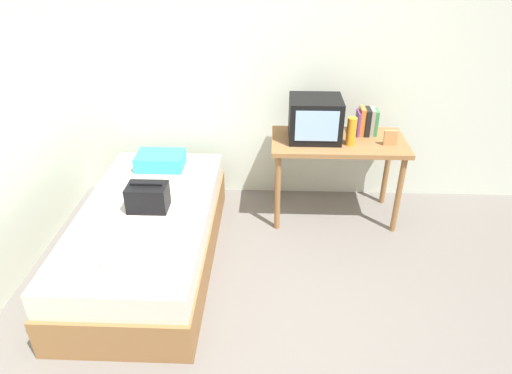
# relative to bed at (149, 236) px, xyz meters

# --- Properties ---
(ground_plane) EXTENTS (8.00, 8.00, 0.00)m
(ground_plane) POSITION_rel_bed_xyz_m (1.01, -0.78, -0.25)
(ground_plane) COLOR slate
(wall_back) EXTENTS (5.20, 0.10, 2.60)m
(wall_back) POSITION_rel_bed_xyz_m (1.01, 1.22, 1.05)
(wall_back) COLOR silver
(wall_back) RESTS_ON ground
(bed) EXTENTS (1.00, 2.00, 0.50)m
(bed) POSITION_rel_bed_xyz_m (0.00, 0.00, 0.00)
(bed) COLOR olive
(bed) RESTS_ON ground
(desk) EXTENTS (1.16, 0.60, 0.77)m
(desk) POSITION_rel_bed_xyz_m (1.54, 0.75, 0.42)
(desk) COLOR olive
(desk) RESTS_ON ground
(tv) EXTENTS (0.44, 0.39, 0.36)m
(tv) POSITION_rel_bed_xyz_m (1.33, 0.77, 0.70)
(tv) COLOR black
(tv) RESTS_ON desk
(water_bottle) EXTENTS (0.08, 0.08, 0.24)m
(water_bottle) POSITION_rel_bed_xyz_m (1.62, 0.65, 0.64)
(water_bottle) COLOR orange
(water_bottle) RESTS_ON desk
(book_row) EXTENTS (0.18, 0.16, 0.24)m
(book_row) POSITION_rel_bed_xyz_m (1.79, 0.88, 0.64)
(book_row) COLOR #7A3D89
(book_row) RESTS_ON desk
(picture_frame) EXTENTS (0.11, 0.02, 0.13)m
(picture_frame) POSITION_rel_bed_xyz_m (1.95, 0.65, 0.59)
(picture_frame) COLOR #B27F4C
(picture_frame) RESTS_ON desk
(pillow) EXTENTS (0.42, 0.28, 0.13)m
(pillow) POSITION_rel_bed_xyz_m (-0.03, 0.69, 0.32)
(pillow) COLOR #33A8B7
(pillow) RESTS_ON bed
(handbag) EXTENTS (0.30, 0.20, 0.22)m
(handbag) POSITION_rel_bed_xyz_m (0.04, 0.00, 0.36)
(handbag) COLOR black
(handbag) RESTS_ON bed
(magazine) EXTENTS (0.21, 0.29, 0.01)m
(magazine) POSITION_rel_bed_xyz_m (-0.08, -0.30, 0.26)
(magazine) COLOR white
(magazine) RESTS_ON bed
(remote_dark) EXTENTS (0.04, 0.16, 0.02)m
(remote_dark) POSITION_rel_bed_xyz_m (0.12, -0.52, 0.27)
(remote_dark) COLOR black
(remote_dark) RESTS_ON bed
(remote_silver) EXTENTS (0.04, 0.14, 0.02)m
(remote_silver) POSITION_rel_bed_xyz_m (-0.26, 0.19, 0.27)
(remote_silver) COLOR #B7B7BC
(remote_silver) RESTS_ON bed
(folded_towel) EXTENTS (0.28, 0.22, 0.08)m
(folded_towel) POSITION_rel_bed_xyz_m (0.05, -0.61, 0.29)
(folded_towel) COLOR white
(folded_towel) RESTS_ON bed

